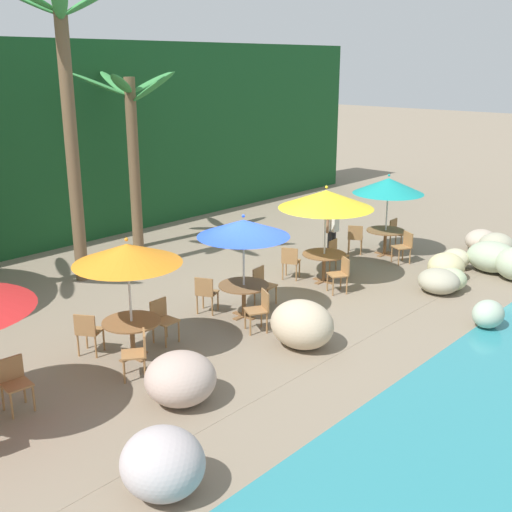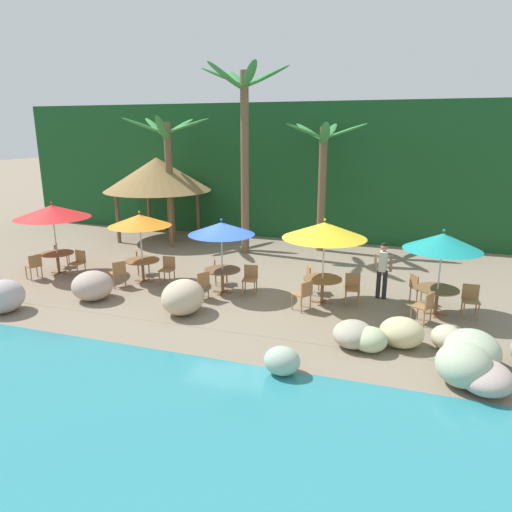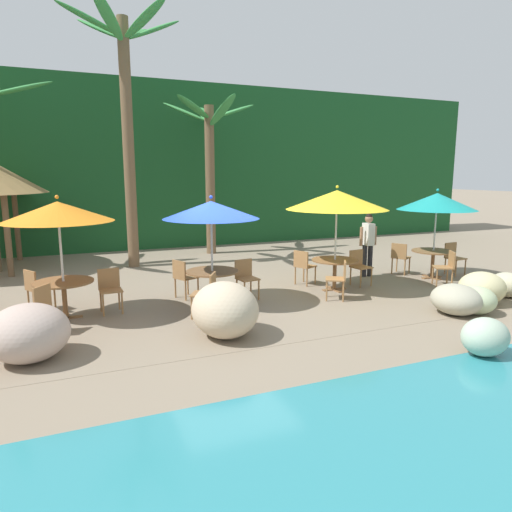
% 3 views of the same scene
% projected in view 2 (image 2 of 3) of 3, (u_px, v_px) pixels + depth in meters
% --- Properties ---
extents(ground_plane, '(120.00, 120.00, 0.00)m').
position_uv_depth(ground_plane, '(234.00, 294.00, 14.14)').
color(ground_plane, gray).
extents(terrace_deck, '(18.00, 5.20, 0.01)m').
position_uv_depth(terrace_deck, '(234.00, 294.00, 14.14)').
color(terrace_deck, gray).
rests_on(terrace_deck, ground).
extents(foliage_backdrop, '(28.00, 2.40, 6.00)m').
position_uv_depth(foliage_backdrop, '(302.00, 171.00, 21.61)').
color(foliage_backdrop, '#194C23').
rests_on(foliage_backdrop, ground).
extents(rock_seawall, '(14.58, 3.35, 0.95)m').
position_uv_depth(rock_seawall, '(304.00, 326.00, 10.89)').
color(rock_seawall, beige).
rests_on(rock_seawall, ground).
extents(umbrella_red, '(2.49, 2.49, 2.51)m').
position_uv_depth(umbrella_red, '(52.00, 212.00, 15.62)').
color(umbrella_red, silver).
rests_on(umbrella_red, ground).
extents(dining_table_red, '(1.10, 1.10, 0.74)m').
position_uv_depth(dining_table_red, '(57.00, 256.00, 16.03)').
color(dining_table_red, brown).
rests_on(dining_table_red, ground).
extents(chair_red_seaward, '(0.46, 0.46, 0.87)m').
position_uv_depth(chair_red_seaward, '(79.00, 261.00, 15.81)').
color(chair_red_seaward, '#9E7042').
rests_on(chair_red_seaward, ground).
extents(chair_red_inland, '(0.58, 0.58, 0.87)m').
position_uv_depth(chair_red_inland, '(60.00, 253.00, 16.84)').
color(chair_red_inland, '#9E7042').
rests_on(chair_red_inland, ground).
extents(chair_red_left, '(0.56, 0.55, 0.87)m').
position_uv_depth(chair_red_left, '(34.00, 265.00, 15.38)').
color(chair_red_left, '#9E7042').
rests_on(chair_red_left, ground).
extents(umbrella_orange, '(2.00, 2.00, 2.36)m').
position_uv_depth(umbrella_orange, '(140.00, 220.00, 14.78)').
color(umbrella_orange, silver).
rests_on(umbrella_orange, ground).
extents(dining_table_orange, '(1.10, 1.10, 0.74)m').
position_uv_depth(dining_table_orange, '(143.00, 264.00, 15.16)').
color(dining_table_orange, brown).
rests_on(dining_table_orange, ground).
extents(chair_orange_seaward, '(0.44, 0.45, 0.87)m').
position_uv_depth(chair_orange_seaward, '(168.00, 268.00, 15.05)').
color(chair_orange_seaward, '#9E7042').
rests_on(chair_orange_seaward, ground).
extents(chair_orange_inland, '(0.58, 0.58, 0.87)m').
position_uv_depth(chair_orange_inland, '(140.00, 260.00, 15.97)').
color(chair_orange_inland, '#9E7042').
rests_on(chair_orange_inland, ground).
extents(chair_orange_left, '(0.59, 0.59, 0.87)m').
position_uv_depth(chair_orange_left, '(118.00, 272.00, 14.63)').
color(chair_orange_left, '#9E7042').
rests_on(chair_orange_left, ground).
extents(umbrella_blue, '(1.99, 1.99, 2.31)m').
position_uv_depth(umbrella_blue, '(221.00, 229.00, 13.77)').
color(umbrella_blue, silver).
rests_on(umbrella_blue, ground).
extents(dining_table_blue, '(1.10, 1.10, 0.74)m').
position_uv_depth(dining_table_blue, '(222.00, 273.00, 14.13)').
color(dining_table_blue, brown).
rests_on(dining_table_blue, ground).
extents(chair_blue_seaward, '(0.47, 0.48, 0.87)m').
position_uv_depth(chair_blue_seaward, '(250.00, 277.00, 14.09)').
color(chair_blue_seaward, '#9E7042').
rests_on(chair_blue_seaward, ground).
extents(chair_blue_inland, '(0.57, 0.56, 0.87)m').
position_uv_depth(chair_blue_inland, '(218.00, 269.00, 14.96)').
color(chair_blue_inland, '#9E7042').
rests_on(chair_blue_inland, ground).
extents(chair_blue_left, '(0.58, 0.58, 0.87)m').
position_uv_depth(chair_blue_left, '(201.00, 283.00, 13.54)').
color(chair_blue_left, '#9E7042').
rests_on(chair_blue_left, ground).
extents(umbrella_yellow, '(2.36, 2.36, 2.48)m').
position_uv_depth(umbrella_yellow, '(324.00, 230.00, 12.89)').
color(umbrella_yellow, silver).
rests_on(umbrella_yellow, ground).
extents(dining_table_yellow, '(1.10, 1.10, 0.74)m').
position_uv_depth(dining_table_yellow, '(322.00, 283.00, 13.29)').
color(dining_table_yellow, brown).
rests_on(dining_table_yellow, ground).
extents(chair_yellow_seaward, '(0.48, 0.48, 0.87)m').
position_uv_depth(chair_yellow_seaward, '(352.00, 287.00, 13.25)').
color(chair_yellow_seaward, '#9E7042').
rests_on(chair_yellow_seaward, ground).
extents(chair_yellow_inland, '(0.57, 0.56, 0.87)m').
position_uv_depth(chair_yellow_inland, '(312.00, 277.00, 14.12)').
color(chair_yellow_inland, '#9E7042').
rests_on(chair_yellow_inland, ground).
extents(chair_yellow_left, '(0.58, 0.58, 0.87)m').
position_uv_depth(chair_yellow_left, '(304.00, 293.00, 12.72)').
color(chair_yellow_left, '#9E7042').
rests_on(chair_yellow_left, ground).
extents(umbrella_teal, '(2.00, 2.00, 2.36)m').
position_uv_depth(umbrella_teal, '(443.00, 242.00, 12.07)').
color(umbrella_teal, silver).
rests_on(umbrella_teal, ground).
extents(dining_table_teal, '(1.10, 1.10, 0.74)m').
position_uv_depth(dining_table_teal, '(437.00, 293.00, 12.44)').
color(dining_table_teal, brown).
rests_on(dining_table_teal, ground).
extents(chair_teal_seaward, '(0.44, 0.45, 0.87)m').
position_uv_depth(chair_teal_seaward, '(471.00, 298.00, 12.33)').
color(chair_teal_seaward, '#9E7042').
rests_on(chair_teal_seaward, ground).
extents(chair_teal_inland, '(0.58, 0.58, 0.87)m').
position_uv_depth(chair_teal_inland, '(417.00, 287.00, 13.25)').
color(chair_teal_inland, '#9E7042').
rests_on(chair_teal_inland, ground).
extents(chair_teal_left, '(0.57, 0.57, 0.87)m').
position_uv_depth(chair_teal_left, '(425.00, 305.00, 11.83)').
color(chair_teal_left, '#9E7042').
rests_on(chair_teal_left, ground).
extents(palm_tree_nearest, '(3.56, 3.66, 5.41)m').
position_uv_depth(palm_tree_nearest, '(168.00, 159.00, 19.85)').
color(palm_tree_nearest, brown).
rests_on(palm_tree_nearest, ground).
extents(palm_tree_second, '(3.44, 3.11, 7.19)m').
position_uv_depth(palm_tree_second, '(244.00, 132.00, 17.74)').
color(palm_tree_second, brown).
rests_on(palm_tree_second, ground).
extents(palm_tree_third, '(3.11, 3.25, 5.16)m').
position_uv_depth(palm_tree_third, '(322.00, 166.00, 18.45)').
color(palm_tree_third, brown).
rests_on(palm_tree_third, ground).
extents(palapa_hut, '(4.76, 4.76, 3.66)m').
position_uv_depth(palapa_hut, '(157.00, 174.00, 20.67)').
color(palapa_hut, brown).
rests_on(palapa_hut, ground).
extents(waiter_in_white, '(0.52, 0.36, 1.70)m').
position_uv_depth(waiter_in_white, '(383.00, 266.00, 13.54)').
color(waiter_in_white, '#232328').
rests_on(waiter_in_white, ground).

